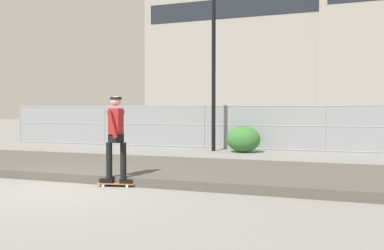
# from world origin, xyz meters

# --- Properties ---
(ground_plane) EXTENTS (120.00, 120.00, 0.00)m
(ground_plane) POSITION_xyz_m (0.00, 0.00, 0.00)
(ground_plane) COLOR slate
(gravel_berm) EXTENTS (15.26, 3.91, 0.20)m
(gravel_berm) POSITION_xyz_m (0.00, 2.70, 0.10)
(gravel_berm) COLOR #4C473F
(gravel_berm) RESTS_ON ground_plane
(skateboard) EXTENTS (0.82, 0.36, 0.07)m
(skateboard) POSITION_xyz_m (0.82, 0.70, 0.06)
(skateboard) COLOR #9E5B33
(skateboard) RESTS_ON ground_plane
(skater) EXTENTS (0.73, 0.61, 1.85)m
(skater) POSITION_xyz_m (0.82, 0.70, 1.13)
(skater) COLOR black
(skater) RESTS_ON skateboard
(chain_fence) EXTENTS (19.73, 0.06, 1.85)m
(chain_fence) POSITION_xyz_m (-0.00, 9.61, 0.93)
(chain_fence) COLOR gray
(chain_fence) RESTS_ON ground_plane
(street_lamp) EXTENTS (0.44, 0.44, 7.51)m
(street_lamp) POSITION_xyz_m (0.68, 8.69, 4.61)
(street_lamp) COLOR black
(street_lamp) RESTS_ON ground_plane
(parked_car_near) EXTENTS (4.52, 2.20, 1.66)m
(parked_car_near) POSITION_xyz_m (-4.57, 12.92, 0.84)
(parked_car_near) COLOR maroon
(parked_car_near) RESTS_ON ground_plane
(library_building) EXTENTS (23.69, 15.97, 23.65)m
(library_building) POSITION_xyz_m (-7.06, 50.92, 11.83)
(library_building) COLOR gray
(library_building) RESTS_ON ground_plane
(shrub_left) EXTENTS (1.32, 1.08, 1.02)m
(shrub_left) POSITION_xyz_m (1.93, 8.53, 0.51)
(shrub_left) COLOR #336B2D
(shrub_left) RESTS_ON ground_plane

